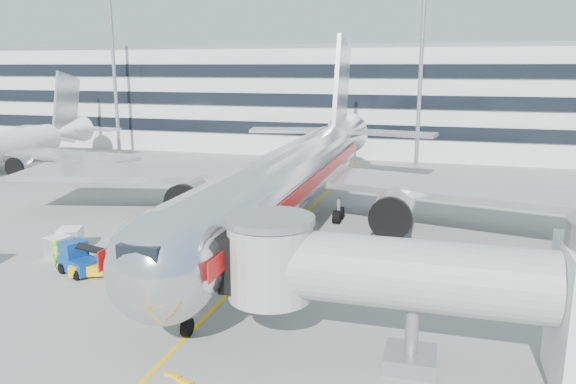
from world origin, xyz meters
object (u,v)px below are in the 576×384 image
(ramp_worker, at_px, (57,255))
(belt_loader, at_px, (105,266))
(baggage_tug, at_px, (78,260))
(main_jet, at_px, (294,175))
(cargo_container_front, at_px, (59,247))
(cargo_container_right, at_px, (71,239))

(ramp_worker, bearing_deg, belt_loader, -63.80)
(baggage_tug, bearing_deg, main_jet, 53.57)
(belt_loader, relative_size, cargo_container_front, 2.59)
(main_jet, distance_m, cargo_container_front, 18.08)
(baggage_tug, distance_m, ramp_worker, 1.70)
(main_jet, relative_size, cargo_container_right, 26.57)
(main_jet, distance_m, baggage_tug, 17.58)
(belt_loader, height_order, baggage_tug, belt_loader)
(belt_loader, bearing_deg, cargo_container_front, 157.45)
(main_jet, bearing_deg, belt_loader, -121.50)
(cargo_container_front, distance_m, ramp_worker, 2.39)
(main_jet, xyz_separation_m, ramp_worker, (-11.93, -13.65, -3.28))
(baggage_tug, bearing_deg, ramp_worker, 172.13)
(cargo_container_front, relative_size, ramp_worker, 0.87)
(baggage_tug, bearing_deg, cargo_container_right, 131.44)
(cargo_container_front, bearing_deg, cargo_container_right, 97.63)
(main_jet, relative_size, cargo_container_front, 30.60)
(main_jet, xyz_separation_m, cargo_container_front, (-13.32, -11.72, -3.49))
(baggage_tug, relative_size, ramp_worker, 1.59)
(belt_loader, bearing_deg, cargo_container_right, 144.90)
(cargo_container_right, relative_size, ramp_worker, 1.00)
(belt_loader, relative_size, baggage_tug, 1.42)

